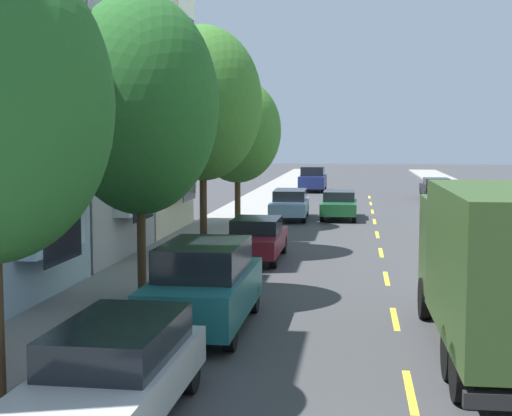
{
  "coord_description": "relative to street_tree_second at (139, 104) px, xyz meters",
  "views": [
    {
      "loc": [
        -0.95,
        -5.32,
        4.27
      ],
      "look_at": [
        -5.13,
        25.65,
        1.23
      ],
      "focal_mm": 52.07,
      "sensor_mm": 36.0,
      "label": 1
    }
  ],
  "objects": [
    {
      "name": "parked_sedan_burgundy",
      "position": [
        2.05,
        6.87,
        -4.32
      ],
      "size": [
        1.82,
        4.51,
        1.43
      ],
      "color": "maroon",
      "rests_on": "ground_plane"
    },
    {
      "name": "moving_forest_sedan",
      "position": [
        4.6,
        20.1,
        -4.32
      ],
      "size": [
        1.8,
        4.5,
        1.43
      ],
      "color": "#194C28",
      "rests_on": "ground_plane"
    },
    {
      "name": "street_tree_second",
      "position": [
        0.0,
        0.0,
        0.0
      ],
      "size": [
        4.02,
        4.02,
        7.73
      ],
      "color": "#47331E",
      "rests_on": "sidewalk_left"
    },
    {
      "name": "lane_centerline_dashes",
      "position": [
        6.4,
        11.49,
        -5.06
      ],
      "size": [
        0.14,
        47.2,
        0.01
      ],
      "color": "yellow",
      "rests_on": "ground_plane"
    },
    {
      "name": "parked_pickup_white",
      "position": [
        10.79,
        10.73,
        -4.24
      ],
      "size": [
        2.09,
        5.33,
        1.73
      ],
      "color": "silver",
      "rests_on": "ground_plane"
    },
    {
      "name": "sidewalk_left",
      "position": [
        -0.7,
        14.99,
        -4.99
      ],
      "size": [
        3.2,
        120.0,
        0.14
      ],
      "primitive_type": "cube",
      "color": "gray",
      "rests_on": "ground_plane"
    },
    {
      "name": "parked_suv_teal",
      "position": [
        2.15,
        -2.45,
        -4.08
      ],
      "size": [
        1.97,
        4.81,
        1.93
      ],
      "color": "#195B60",
      "rests_on": "ground_plane"
    },
    {
      "name": "street_tree_third",
      "position": [
        0.0,
        7.81,
        0.36
      ],
      "size": [
        4.26,
        4.26,
        8.06
      ],
      "color": "#47331E",
      "rests_on": "sidewalk_left"
    },
    {
      "name": "delivery_box_truck",
      "position": [
        8.2,
        -3.98,
        -3.17
      ],
      "size": [
        2.48,
        7.65,
        3.34
      ],
      "color": "#2D471E",
      "rests_on": "ground_plane"
    },
    {
      "name": "parked_wagon_sky",
      "position": [
        2.08,
        19.59,
        -4.26
      ],
      "size": [
        1.94,
        4.74,
        1.5
      ],
      "color": "#7A9EC6",
      "rests_on": "ground_plane"
    },
    {
      "name": "street_tree_farthest",
      "position": [
        0.0,
        15.63,
        -0.55
      ],
      "size": [
        4.04,
        4.04,
        6.8
      ],
      "color": "#47331E",
      "rests_on": "sidewalk_left"
    },
    {
      "name": "townhouse_fourth_cream",
      "position": [
        -8.12,
        13.13,
        0.58
      ],
      "size": [
        12.45,
        6.82,
        11.7
      ],
      "color": "beige",
      "rests_on": "ground_plane"
    },
    {
      "name": "parked_suv_navy",
      "position": [
        2.14,
        38.97,
        -4.08
      ],
      "size": [
        1.97,
        4.81,
        1.93
      ],
      "color": "navy",
      "rests_on": "ground_plane"
    },
    {
      "name": "parked_sedan_black",
      "position": [
        10.87,
        33.2,
        -4.32
      ],
      "size": [
        1.87,
        4.53,
        1.43
      ],
      "color": "black",
      "rests_on": "ground_plane"
    },
    {
      "name": "ground_plane",
      "position": [
        6.4,
        16.99,
        -5.06
      ],
      "size": [
        160.0,
        160.0,
        0.0
      ],
      "primitive_type": "plane",
      "color": "#38383A"
    },
    {
      "name": "parked_wagon_silver",
      "position": [
        1.94,
        -8.04,
        -4.26
      ],
      "size": [
        1.87,
        4.72,
        1.5
      ],
      "color": "#B2B5BA",
      "rests_on": "ground_plane"
    }
  ]
}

